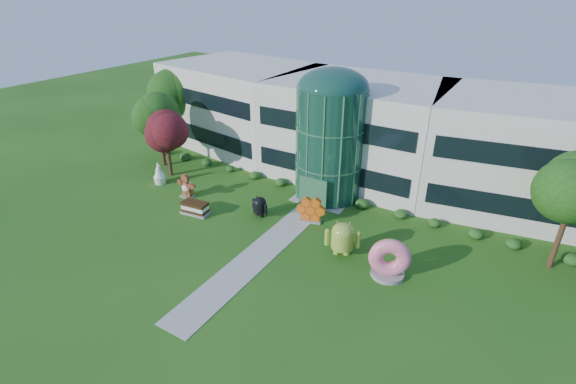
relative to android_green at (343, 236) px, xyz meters
The scene contains 14 objects.
ground 6.58m from the android_green, 142.09° to the right, with size 140.00×140.00×0.00m, color #215114.
building 15.27m from the android_green, 109.79° to the left, with size 46.00×15.00×9.30m, color beige, non-canonical shape.
atrium 10.11m from the android_green, 122.11° to the left, with size 6.00×6.00×9.80m, color #194738.
walkway 5.61m from the android_green, 159.02° to the right, with size 2.40×20.00×0.04m, color #9E9E93.
tree_red 20.92m from the android_green, behind, with size 4.00×4.00×6.00m, color #3F0C14, non-canonical shape.
trees_backdrop 10.72m from the android_green, 119.17° to the left, with size 52.00×8.00×8.40m, color #174411, non-canonical shape.
android_green is the anchor object (origin of this frame).
android_black 8.28m from the android_green, behind, with size 1.80×1.21×2.05m, color black, non-canonical shape.
donut 3.72m from the android_green, ahead, with size 2.80×1.34×2.91m, color #F15B88, non-canonical shape.
gingerbread 15.84m from the android_green, behind, with size 2.49×0.96×2.30m, color maroon, non-canonical shape.
ice_cream_sandwich 13.13m from the android_green, behind, with size 2.41×1.21×1.07m, color black, non-canonical shape.
honeycomb 5.01m from the android_green, 144.93° to the left, with size 2.52×0.90×1.98m, color orange, non-canonical shape.
froyo 20.12m from the android_green, behind, with size 1.28×1.28×2.19m, color white, non-canonical shape.
cupcake 15.94m from the android_green, behind, with size 1.12×1.12×1.34m, color white, non-canonical shape.
Camera 1 is at (14.62, -19.33, 17.69)m, focal length 26.00 mm.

